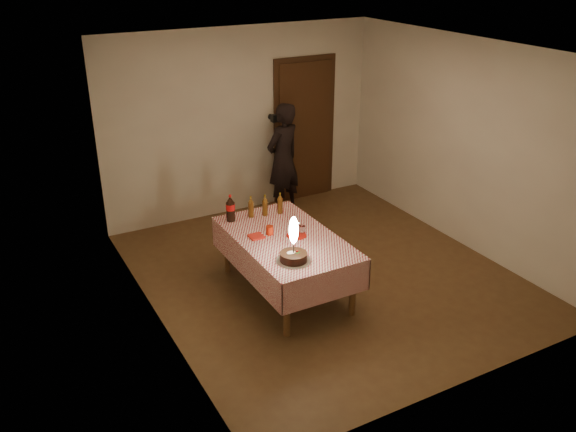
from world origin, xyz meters
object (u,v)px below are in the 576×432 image
Objects in this scene: red_plate at (297,235)px; clear_cup at (302,230)px; birthday_cake at (294,250)px; cola_bottle at (230,208)px; photographer at (283,159)px; dining_table at (286,245)px; amber_bottle_right at (280,204)px; amber_bottle_left at (251,207)px; amber_bottle_mid at (265,206)px; red_cup at (270,230)px.

clear_cup is at bearing 16.39° from red_plate.
birthday_cake is 0.58m from red_plate.
cola_bottle is (-0.55, 0.68, 0.11)m from clear_cup.
red_plate is 0.14× the size of photographer.
amber_bottle_right is (0.24, 0.59, 0.21)m from dining_table.
dining_table is at bearing -112.46° from amber_bottle_right.
cola_bottle is at bearing 123.43° from red_plate.
red_plate is 2.44× the size of clear_cup.
amber_bottle_right is 0.16× the size of photographer.
photographer reaches higher than clear_cup.
clear_cup is 0.35× the size of amber_bottle_left.
red_plate is 0.73m from amber_bottle_left.
dining_table is at bearing -81.31° from amber_bottle_left.
birthday_cake is 1.90× the size of amber_bottle_right.
clear_cup is 0.73m from amber_bottle_left.
dining_table is 0.66m from amber_bottle_mid.
amber_bottle_left is (0.02, 0.52, 0.07)m from red_cup.
photographer reaches higher than birthday_cake.
amber_bottle_mid is (0.41, -0.05, -0.03)m from cola_bottle.
amber_bottle_right is (0.35, -0.07, 0.00)m from amber_bottle_left.
red_plate is 0.86× the size of amber_bottle_left.
red_cup is at bearing -129.09° from amber_bottle_right.
cola_bottle reaches higher than amber_bottle_right.
red_plate is 0.65m from amber_bottle_right.
amber_bottle_right is at bearing 50.91° from red_cup.
amber_bottle_left is at bearing 169.12° from amber_bottle_right.
clear_cup is 2.14m from photographer.
amber_bottle_mid is at bearing 84.30° from dining_table.
birthday_cake is at bearing -94.33° from amber_bottle_left.
amber_bottle_left is at bearing 114.13° from clear_cup.
amber_bottle_mid is at bearing -7.03° from cola_bottle.
red_plate is 0.67m from amber_bottle_mid.
red_cup is at bearing 144.31° from red_plate.
red_cup is (0.07, 0.65, -0.07)m from birthday_cake.
dining_table is 6.75× the size of amber_bottle_right.
clear_cup is at bearing -94.43° from amber_bottle_right.
amber_bottle_left is at bearing 87.52° from red_cup.
red_plate is at bearing -72.57° from amber_bottle_left.
amber_bottle_mid is (-0.05, 0.65, 0.11)m from red_plate.
amber_bottle_mid is (-0.14, 0.63, 0.07)m from clear_cup.
birthday_cake is 1.90× the size of amber_bottle_left.
red_cup is 1.11× the size of clear_cup.
red_cup is at bearing -67.01° from cola_bottle.
birthday_cake reaches higher than cola_bottle.
red_cup is 0.59m from cola_bottle.
clear_cup is at bearing -24.71° from red_cup.
cola_bottle reaches higher than clear_cup.
amber_bottle_right reaches higher than red_cup.
clear_cup is at bearing -112.61° from photographer.
birthday_cake is at bearing -122.46° from red_plate.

